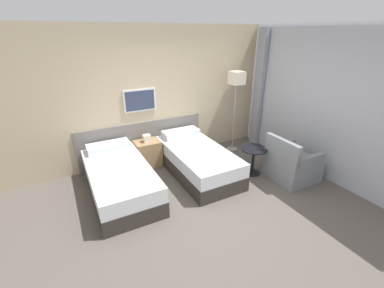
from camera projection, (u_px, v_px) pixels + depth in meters
ground_plane at (207, 205)px, 4.12m from camera, size 16.00×16.00×0.00m
wall_headboard at (157, 99)px, 5.22m from camera, size 10.00×0.10×2.70m
wall_window at (332, 107)px, 4.51m from camera, size 0.21×4.49×2.70m
bed_near_door at (120, 179)px, 4.33m from camera, size 0.96×1.94×0.65m
bed_near_window at (197, 160)px, 4.97m from camera, size 0.96×1.94×0.65m
nightstand at (148, 153)px, 5.23m from camera, size 0.50×0.39×0.68m
floor_lamp at (236, 83)px, 5.45m from camera, size 0.28×0.28×1.79m
side_table at (253, 156)px, 4.90m from camera, size 0.50×0.50×0.53m
armchair at (291, 165)px, 4.77m from camera, size 0.78×0.79×0.85m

